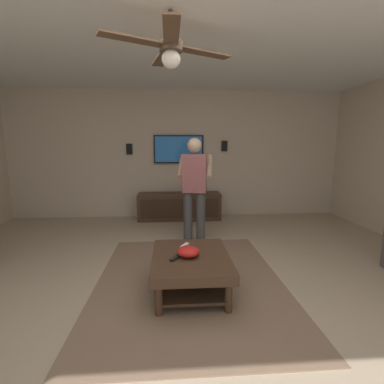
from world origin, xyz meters
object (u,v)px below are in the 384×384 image
at_px(media_console, 179,206).
at_px(bowl, 188,251).
at_px(tv, 179,149).
at_px(wall_speaker_left, 224,146).
at_px(ceiling_fan, 170,50).
at_px(person_standing, 194,185).
at_px(vase_round, 190,188).
at_px(wall_speaker_right, 129,149).
at_px(coffee_table, 191,265).
at_px(remote_black, 175,258).
at_px(remote_white, 185,245).

relative_size(media_console, bowl, 7.35).
relative_size(tv, wall_speaker_left, 4.73).
bearing_deg(wall_speaker_left, ceiling_fan, 161.76).
bearing_deg(wall_speaker_left, person_standing, 155.35).
height_order(person_standing, vase_round, person_standing).
bearing_deg(bowl, tv, 0.30).
relative_size(media_console, wall_speaker_right, 7.73).
bearing_deg(coffee_table, wall_speaker_right, 18.67).
bearing_deg(remote_black, vase_round, 26.44).
bearing_deg(remote_white, ceiling_fan, 13.10).
distance_m(person_standing, wall_speaker_left, 1.94).
distance_m(person_standing, ceiling_fan, 2.23).
height_order(media_console, ceiling_fan, ceiling_fan).
xyz_separation_m(coffee_table, wall_speaker_right, (3.16, 1.07, 1.16)).
relative_size(person_standing, ceiling_fan, 1.37).
relative_size(person_standing, wall_speaker_left, 7.45).
distance_m(person_standing, vase_round, 1.48).
relative_size(tv, remote_black, 6.94).
bearing_deg(wall_speaker_right, media_console, -103.91).
relative_size(tv, bowl, 4.50).
bearing_deg(remote_black, tv, 30.90).
relative_size(remote_white, ceiling_fan, 0.13).
relative_size(tv, remote_white, 6.94).
height_order(remote_black, ceiling_fan, ceiling_fan).
distance_m(coffee_table, remote_black, 0.22).
relative_size(remote_black, ceiling_fan, 0.13).
xyz_separation_m(coffee_table, vase_round, (2.93, -0.18, 0.36)).
bearing_deg(vase_round, wall_speaker_right, 79.37).
bearing_deg(remote_black, person_standing, 21.52).
xyz_separation_m(tv, wall_speaker_right, (0.01, 1.02, 0.00)).
relative_size(remote_white, wall_speaker_left, 0.68).
relative_size(bowl, remote_black, 1.54).
distance_m(bowl, ceiling_fan, 1.89).
height_order(remote_white, wall_speaker_right, wall_speaker_right).
distance_m(bowl, wall_speaker_right, 3.50).
bearing_deg(wall_speaker_left, remote_white, 161.37).
height_order(tv, bowl, tv).
bearing_deg(tv, remote_white, -0.14).
bearing_deg(vase_round, coffee_table, 176.39).
bearing_deg(ceiling_fan, bowl, -38.69).
height_order(tv, vase_round, tv).
bearing_deg(vase_round, wall_speaker_left, -72.47).
distance_m(coffee_table, wall_speaker_left, 3.51).
distance_m(media_console, wall_speaker_right, 1.58).
bearing_deg(ceiling_fan, remote_white, -15.84).
relative_size(person_standing, remote_white, 10.93).
xyz_separation_m(media_console, wall_speaker_right, (0.25, 1.02, 1.18)).
height_order(wall_speaker_left, wall_speaker_right, wall_speaker_left).
distance_m(person_standing, wall_speaker_right, 2.15).
xyz_separation_m(media_console, remote_white, (-2.65, 0.01, 0.14)).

